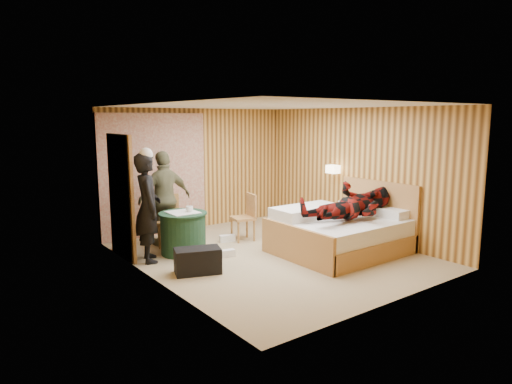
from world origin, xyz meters
TOP-DOWN VIEW (x-y plane):
  - floor at (0.00, 0.00)m, footprint 4.20×5.00m
  - ceiling at (0.00, 0.00)m, footprint 4.20×5.00m
  - wall_back at (0.00, 2.50)m, footprint 4.20×0.02m
  - wall_left at (-2.10, 0.00)m, footprint 0.02×5.00m
  - wall_right at (2.10, 0.00)m, footprint 0.02×5.00m
  - curtain at (-1.00, 2.43)m, footprint 2.20×0.08m
  - doorway at (-2.06, 1.40)m, footprint 0.06×0.90m
  - wall_lamp at (1.92, 0.45)m, footprint 0.26×0.24m
  - bed at (1.12, -0.56)m, footprint 2.15×1.70m
  - nightstand at (1.88, 0.61)m, footprint 0.38×0.52m
  - round_table at (-1.16, 0.96)m, footprint 0.82×0.82m
  - chair_far at (-1.12, 1.61)m, footprint 0.55×0.55m
  - chair_near at (0.23, 1.04)m, footprint 0.47×0.47m
  - duffel_bag at (-1.46, -0.07)m, footprint 0.76×0.56m
  - sneaker_left at (-0.15, 1.14)m, footprint 0.31×0.20m
  - sneaker_right at (-0.67, 0.35)m, footprint 0.28×0.16m
  - woman_standing at (-1.79, 0.92)m, footprint 0.58×0.73m
  - man_at_table at (-1.16, 1.65)m, footprint 1.02×0.44m
  - man_on_bed at (1.15, -0.79)m, footprint 0.86×0.67m
  - book_lower at (1.88, 0.56)m, footprint 0.25×0.27m
  - book_upper at (1.88, 0.56)m, footprint 0.26×0.28m
  - cup_nightstand at (1.88, 0.74)m, footprint 0.12×0.12m
  - cup_table at (-1.06, 0.91)m, footprint 0.16×0.16m

SIDE VIEW (x-z plane):
  - floor at x=0.00m, z-range -0.01..0.01m
  - sneaker_right at x=-0.67m, z-range 0.00..0.12m
  - sneaker_left at x=-0.15m, z-range 0.00..0.13m
  - duffel_bag at x=-1.46m, z-range 0.00..0.38m
  - nightstand at x=1.88m, z-range 0.01..0.51m
  - bed at x=1.12m, z-range -0.25..0.92m
  - round_table at x=-1.16m, z-range 0.00..0.73m
  - book_lower at x=1.88m, z-range 0.50..0.52m
  - chair_near at x=0.23m, z-range 0.07..0.96m
  - book_upper at x=1.88m, z-range 0.52..0.54m
  - chair_far at x=-1.12m, z-range 0.07..1.00m
  - cup_nightstand at x=1.88m, z-range 0.50..0.59m
  - cup_table at x=-1.06m, z-range 0.73..0.82m
  - man_at_table at x=-1.16m, z-range 0.00..1.72m
  - woman_standing at x=-1.79m, z-range 0.00..1.76m
  - man_on_bed at x=1.15m, z-range 0.13..1.90m
  - doorway at x=-2.06m, z-range 0.00..2.05m
  - curtain at x=-1.00m, z-range 0.00..2.40m
  - wall_back at x=0.00m, z-range 0.00..2.50m
  - wall_left at x=-2.10m, z-range 0.00..2.50m
  - wall_right at x=2.10m, z-range 0.00..2.50m
  - wall_lamp at x=1.92m, z-range 1.22..1.38m
  - ceiling at x=0.00m, z-range 2.50..2.50m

